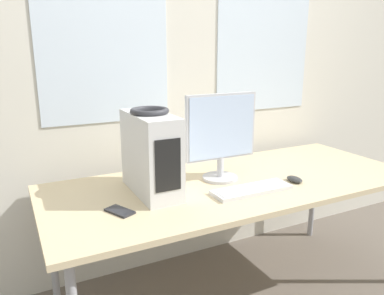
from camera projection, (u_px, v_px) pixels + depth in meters
wall_back at (190, 59)px, 2.37m from camera, size 8.00×0.07×2.70m
desk at (235, 188)px, 2.06m from camera, size 2.05×0.85×0.71m
pc_tower at (151, 154)px, 1.84m from camera, size 0.17×0.43×0.40m
headphones at (150, 111)px, 1.78m from camera, size 0.19×0.19×0.03m
monitor_main at (221, 134)px, 2.01m from camera, size 0.42×0.19×0.47m
keyboard at (252, 189)px, 1.89m from camera, size 0.42×0.13×0.02m
mouse at (294, 179)px, 2.03m from camera, size 0.06×0.10×0.03m
cell_phone at (120, 211)px, 1.65m from camera, size 0.12×0.15×0.01m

